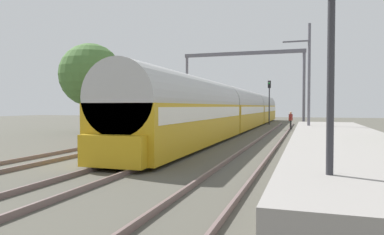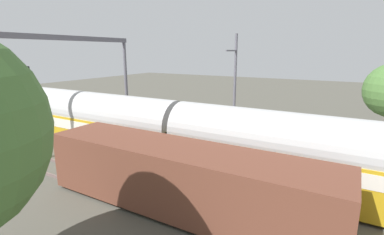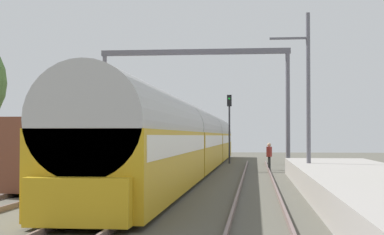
{
  "view_description": "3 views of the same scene",
  "coord_description": "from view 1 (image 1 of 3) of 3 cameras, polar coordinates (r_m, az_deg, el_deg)",
  "views": [
    {
      "loc": [
        6.27,
        -16.7,
        2.23
      ],
      "look_at": [
        0.0,
        2.85,
        1.6
      ],
      "focal_mm": 33.4,
      "sensor_mm": 36.0,
      "label": 1
    },
    {
      "loc": [
        -13.59,
        1.62,
        6.78
      ],
      "look_at": [
        0.49,
        9.74,
        2.99
      ],
      "focal_mm": 26.81,
      "sensor_mm": 36.0,
      "label": 2
    },
    {
      "loc": [
        3.94,
        -19.1,
        2.19
      ],
      "look_at": [
        0.0,
        18.24,
        3.33
      ],
      "focal_mm": 56.18,
      "sensor_mm": 36.0,
      "label": 3
    }
  ],
  "objects": [
    {
      "name": "ground",
      "position": [
        17.98,
        -2.78,
        -5.36
      ],
      "size": [
        120.0,
        120.0,
        0.0
      ],
      "primitive_type": "plane",
      "color": "#504E44"
    },
    {
      "name": "track_far_west",
      "position": [
        19.74,
        -13.84,
        -4.54
      ],
      "size": [
        1.52,
        60.0,
        0.16
      ],
      "color": "#6E5956",
      "rests_on": "ground"
    },
    {
      "name": "track_west",
      "position": [
        17.97,
        -2.79,
        -5.11
      ],
      "size": [
        1.52,
        60.0,
        0.16
      ],
      "color": "#6E5956",
      "rests_on": "ground"
    },
    {
      "name": "track_east",
      "position": [
        16.99,
        10.11,
        -5.53
      ],
      "size": [
        1.52,
        60.0,
        0.16
      ],
      "color": "#6E5956",
      "rests_on": "ground"
    },
    {
      "name": "platform",
      "position": [
        18.86,
        22.55,
        -3.79
      ],
      "size": [
        4.4,
        28.0,
        0.9
      ],
      "color": "gray",
      "rests_on": "ground"
    },
    {
      "name": "passenger_train",
      "position": [
        35.78,
        7.68,
        1.34
      ],
      "size": [
        2.93,
        49.2,
        3.82
      ],
      "color": "gold",
      "rests_on": "ground"
    },
    {
      "name": "freight_car",
      "position": [
        26.46,
        -5.14,
        0.12
      ],
      "size": [
        2.8,
        13.0,
        2.7
      ],
      "color": "brown",
      "rests_on": "ground"
    },
    {
      "name": "person_crossing",
      "position": [
        36.26,
        15.47,
        -0.19
      ],
      "size": [
        0.36,
        0.46,
        1.73
      ],
      "rotation": [
        0.0,
        0.0,
        1.22
      ],
      "color": "#272727",
      "rests_on": "ground"
    },
    {
      "name": "railway_signal_near",
      "position": [
        7.51,
        21.32,
        10.45
      ],
      "size": [
        0.36,
        0.3,
        5.31
      ],
      "color": "#2D2D33",
      "rests_on": "ground"
    },
    {
      "name": "railway_signal_far",
      "position": [
        45.01,
        12.24,
        3.27
      ],
      "size": [
        0.36,
        0.3,
        5.4
      ],
      "color": "#2D2D33",
      "rests_on": "ground"
    },
    {
      "name": "catenary_gantry",
      "position": [
        37.28,
        8.08,
        6.98
      ],
      "size": [
        12.46,
        0.28,
        7.86
      ],
      "color": "slate",
      "rests_on": "ground"
    },
    {
      "name": "catenary_pole_east_mid",
      "position": [
        26.26,
        18.07,
        5.87
      ],
      "size": [
        1.9,
        0.2,
        8.0
      ],
      "color": "slate",
      "rests_on": "ground"
    },
    {
      "name": "tree_west_background",
      "position": [
        31.95,
        -15.85,
        6.54
      ],
      "size": [
        5.35,
        5.35,
        7.61
      ],
      "color": "#4C3826",
      "rests_on": "ground"
    }
  ]
}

